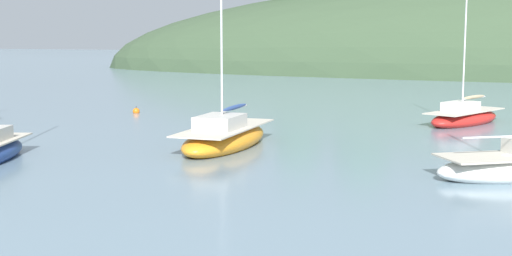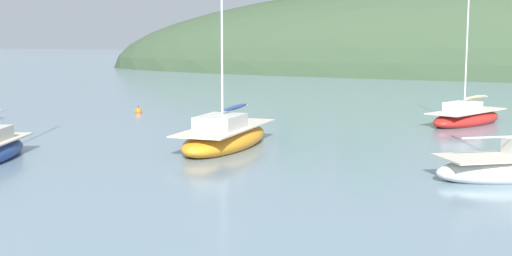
{
  "view_description": "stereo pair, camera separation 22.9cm",
  "coord_description": "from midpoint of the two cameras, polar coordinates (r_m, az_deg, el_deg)",
  "views": [
    {
      "loc": [
        9.9,
        -6.08,
        4.94
      ],
      "look_at": [
        0.0,
        20.0,
        1.2
      ],
      "focal_mm": 48.61,
      "sensor_mm": 36.0,
      "label": 1
    },
    {
      "loc": [
        10.11,
        -6.0,
        4.94
      ],
      "look_at": [
        0.0,
        20.0,
        1.2
      ],
      "focal_mm": 48.61,
      "sensor_mm": 36.0,
      "label": 2
    }
  ],
  "objects": [
    {
      "name": "sailboat_white_near",
      "position": [
        30.77,
        -2.79,
        -0.76
      ],
      "size": [
        2.79,
        7.59,
        10.43
      ],
      "color": "orange",
      "rests_on": "ground"
    },
    {
      "name": "sailboat_yellow_far",
      "position": [
        40.52,
        16.61,
        0.87
      ],
      "size": [
        4.49,
        6.61,
        8.42
      ],
      "color": "red",
      "rests_on": "ground"
    },
    {
      "name": "mooring_buoy_outer",
      "position": [
        44.94,
        -9.97,
        1.37
      ],
      "size": [
        0.44,
        0.44,
        0.54
      ],
      "color": "orange",
      "rests_on": "ground"
    }
  ]
}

